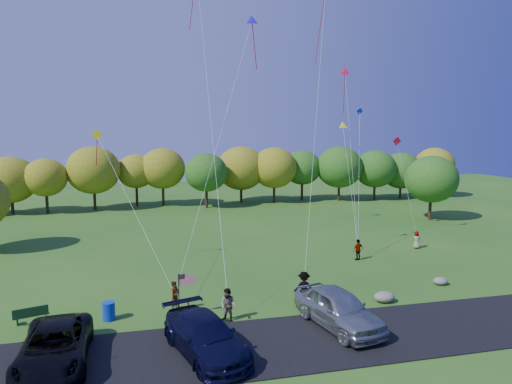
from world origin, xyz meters
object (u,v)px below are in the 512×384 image
Objects in this scene: flyer_b at (228,305)px; flyer_c at (304,288)px; minivan_navy at (205,336)px; minivan_silver at (338,308)px; park_bench at (31,315)px; trash_barrel at (109,311)px; flyer_d at (358,250)px; minivan_dark at (54,347)px; flyer_a at (175,296)px; flyer_e at (417,240)px.

flyer_b is 0.95× the size of flyer_c.
minivan_navy is 3.88m from flyer_b.
minivan_silver is at bearing 110.67° from flyer_c.
flyer_c is 15.15m from park_bench.
flyer_b is 1.82× the size of trash_barrel.
flyer_b is 6.53m from trash_barrel.
flyer_c is at bearing 30.59° from flyer_d.
minivan_dark is at bearing -118.92° from flyer_b.
trash_barrel is (-6.29, 1.69, -0.41)m from flyer_b.
park_bench is at bearing 127.77° from flyer_a.
flyer_d is at bearing 0.56° from park_bench.
minivan_silver reaches higher than flyer_b.
minivan_dark reaches higher than flyer_a.
flyer_d reaches higher than flyer_e.
flyer_d is at bearing 28.95° from minivan_dark.
minivan_navy is 5.96× the size of trash_barrel.
minivan_dark is 3.63× the size of flyer_d.
flyer_a is (-8.17, 4.20, -0.18)m from minivan_silver.
minivan_navy is at bearing -6.96° from minivan_dark.
flyer_b reaches higher than flyer_d.
flyer_e is (18.78, 11.48, -0.15)m from flyer_b.
flyer_a is (-1.03, 5.59, -0.04)m from minivan_navy.
minivan_dark is 5.03m from trash_barrel.
minivan_navy reaches higher than park_bench.
flyer_e is (21.47, 9.39, -0.12)m from flyer_a.
minivan_silver reaches higher than minivan_navy.
park_bench is at bearing 174.58° from trash_barrel.
flyer_e is at bearing 33.10° from minivan_silver.
flyer_e is at bearing 21.33° from trash_barrel.
minivan_dark is 7.45m from flyer_a.
flyer_c reaches higher than flyer_a.
minivan_navy reaches higher than minivan_dark.
flyer_e is (13.91, 9.92, -0.20)m from flyer_c.
minivan_silver is 3.72m from flyer_c.
minivan_silver is at bearing 20.10° from flyer_b.
minivan_dark is 3.62× the size of park_bench.
minivan_dark is 6.14× the size of trash_barrel.
minivan_navy is 3.27× the size of flyer_b.
flyer_b is (8.18, 2.95, -0.00)m from minivan_dark.
flyer_c reaches higher than park_bench.
flyer_c reaches higher than flyer_b.
minivan_navy is at bearing 66.89° from flyer_e.
flyer_c is 1.14× the size of flyer_d.
flyer_e is at bearing -133.23° from flyer_c.
flyer_a is at bearing 140.26° from minivan_silver.
minivan_silver is 9.19m from flyer_a.
flyer_b is at bearing 62.09° from flyer_e.
flyer_a reaches higher than park_bench.
minivan_dark reaches higher than park_bench.
flyer_e is (20.44, 14.98, -0.16)m from minivan_navy.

